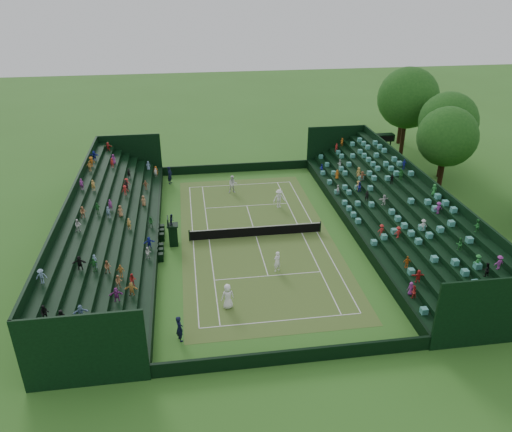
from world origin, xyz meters
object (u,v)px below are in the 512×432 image
at_px(player_near_west, 228,296).
at_px(player_far_west, 233,184).
at_px(player_near_east, 277,261).
at_px(player_far_east, 279,199).
at_px(tennis_net, 256,231).
at_px(umpire_chair, 173,232).

height_order(player_near_west, player_far_west, player_far_west).
xyz_separation_m(player_near_east, player_far_east, (2.31, 11.40, 0.09)).
relative_size(tennis_net, player_far_east, 6.14).
bearing_deg(player_near_east, player_far_west, -112.22).
bearing_deg(tennis_net, player_near_west, -108.98).
bearing_deg(umpire_chair, player_near_east, -33.75).
bearing_deg(player_near_west, tennis_net, -121.59).
xyz_separation_m(tennis_net, player_near_west, (-3.40, -9.90, 0.41)).
xyz_separation_m(tennis_net, player_near_east, (0.79, -5.79, 0.34)).
relative_size(tennis_net, player_far_west, 6.17).
distance_m(player_far_west, player_far_east, 5.95).
bearing_deg(player_far_east, player_far_west, 123.11).
bearing_deg(player_far_east, player_near_east, -112.00).
height_order(player_near_west, player_near_east, player_near_west).
bearing_deg(player_far_west, umpire_chair, -122.98).
bearing_deg(player_far_east, umpire_chair, -159.77).
bearing_deg(player_far_west, tennis_net, -86.67).
relative_size(tennis_net, player_near_west, 6.23).
bearing_deg(umpire_chair, player_far_east, 30.77).
height_order(umpire_chair, player_near_east, umpire_chair).
relative_size(umpire_chair, player_near_west, 1.55).
distance_m(tennis_net, umpire_chair, 7.19).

